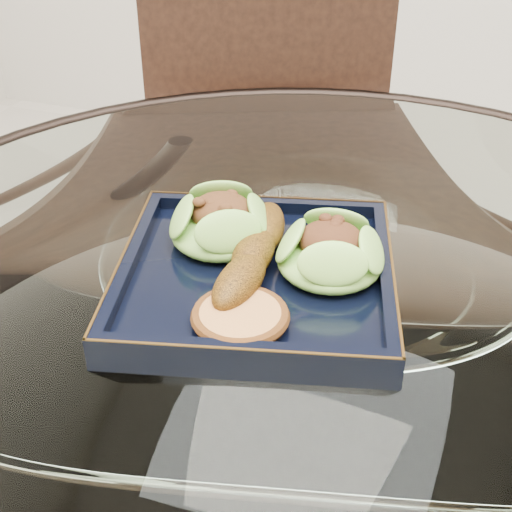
% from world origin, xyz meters
% --- Properties ---
extents(dining_table, '(1.13, 1.13, 0.77)m').
position_xyz_m(dining_table, '(-0.00, -0.00, 0.60)').
color(dining_table, white).
rests_on(dining_table, ground).
extents(dining_chair, '(0.58, 0.58, 1.03)m').
position_xyz_m(dining_chair, '(-0.19, 0.43, 0.57)').
color(dining_chair, black).
rests_on(dining_chair, ground).
extents(navy_plate, '(0.33, 0.33, 0.02)m').
position_xyz_m(navy_plate, '(-0.05, -0.04, 0.77)').
color(navy_plate, black).
rests_on(navy_plate, dining_table).
extents(lettuce_wrap_left, '(0.11, 0.11, 0.04)m').
position_xyz_m(lettuce_wrap_left, '(-0.11, 0.01, 0.80)').
color(lettuce_wrap_left, '#58972C').
rests_on(lettuce_wrap_left, navy_plate).
extents(lettuce_wrap_right, '(0.13, 0.13, 0.04)m').
position_xyz_m(lettuce_wrap_right, '(0.02, -0.01, 0.80)').
color(lettuce_wrap_right, '#5E9B2D').
rests_on(lettuce_wrap_right, navy_plate).
extents(roasted_plantain, '(0.05, 0.19, 0.03)m').
position_xyz_m(roasted_plantain, '(-0.06, -0.03, 0.80)').
color(roasted_plantain, '#693F0B').
rests_on(roasted_plantain, navy_plate).
extents(crumb_patty, '(0.10, 0.10, 0.01)m').
position_xyz_m(crumb_patty, '(-0.04, -0.12, 0.79)').
color(crumb_patty, '#C67E42').
rests_on(crumb_patty, navy_plate).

